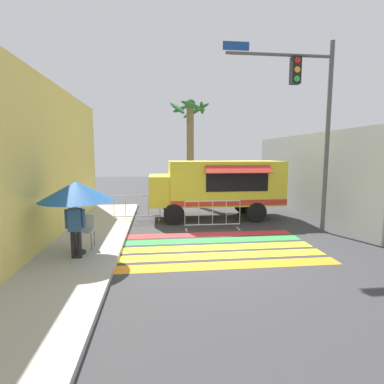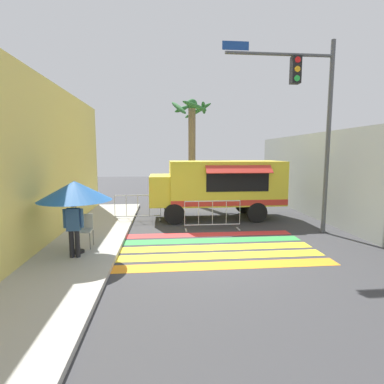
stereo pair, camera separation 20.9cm
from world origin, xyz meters
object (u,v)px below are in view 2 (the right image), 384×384
Objects in this scene: traffic_signal_pole at (311,107)px; barricade_side at (138,208)px; patio_umbrella at (75,191)px; palm_tree at (192,136)px; vendor_person at (74,225)px; barricade_front at (212,215)px; food_truck at (215,184)px; folding_chair at (85,227)px.

traffic_signal_pole is 3.41× the size of barricade_side.
palm_tree reaches higher than patio_umbrella.
vendor_person is at bearing -163.43° from traffic_signal_pole.
traffic_signal_pole reaches higher than vendor_person.
palm_tree is (2.73, 3.95, 3.32)m from barricade_side.
vendor_person is 10.13m from palm_tree.
traffic_signal_pole is at bearing 3.72° from vendor_person.
palm_tree is (4.04, 8.47, 2.00)m from patio_umbrella.
traffic_signal_pole reaches higher than barricade_front.
vendor_person is 0.79× the size of barricade_side.
barricade_side is at bearing 157.17° from traffic_signal_pole.
barricade_front is (4.27, 2.65, -1.31)m from patio_umbrella.
traffic_signal_pole reaches higher than palm_tree.
traffic_signal_pole is at bearing -44.91° from food_truck.
patio_umbrella is 1.02× the size of barricade_side.
food_truck is 6.70m from patio_umbrella.
patio_umbrella is 0.94× the size of barricade_front.
barricade_side is (-2.97, 1.88, -0.00)m from barricade_front.
barricade_front is at bearing 166.97° from traffic_signal_pole.
palm_tree is (-0.70, 3.75, 2.33)m from food_truck.
food_truck is at bearing 34.43° from vendor_person.
vendor_person is at bearing -104.63° from barricade_side.
food_truck reaches higher than vendor_person.
patio_umbrella is at bearing -166.11° from traffic_signal_pole.
barricade_front is (4.20, 2.08, -0.15)m from folding_chair.
barricade_front is at bearing -87.65° from palm_tree.
barricade_side is (1.28, 4.90, -0.45)m from vendor_person.
traffic_signal_pole is 1.15× the size of palm_tree.
vendor_person is at bearing -93.24° from folding_chair.
traffic_signal_pole reaches higher than folding_chair.
palm_tree is at bearing 62.65° from folding_chair.
folding_chair is at bearing -153.66° from barricade_front.
traffic_signal_pole is 3.34× the size of patio_umbrella.
folding_chair is at bearing -107.35° from barricade_side.
palm_tree is (3.96, 7.91, 3.16)m from folding_chair.
palm_tree is at bearing 52.79° from vendor_person.
folding_chair is 4.69m from barricade_front.
palm_tree is at bearing 118.35° from traffic_signal_pole.
barricade_side is at bearing -176.65° from food_truck.
folding_chair is (0.07, 0.57, -1.16)m from patio_umbrella.
food_truck is 6.30m from folding_chair.
traffic_signal_pole is 8.25m from patio_umbrella.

